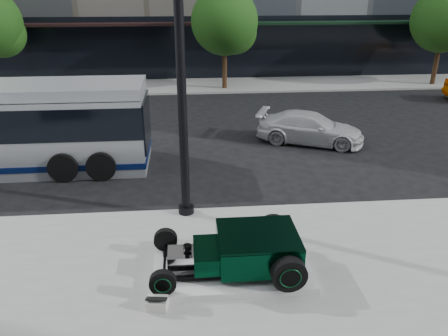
{
  "coord_description": "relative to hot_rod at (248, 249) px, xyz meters",
  "views": [
    {
      "loc": [
        -1.29,
        -12.83,
        5.98
      ],
      "look_at": [
        -0.32,
        -1.7,
        1.2
      ],
      "focal_mm": 35.0,
      "sensor_mm": 36.0,
      "label": 1
    }
  ],
  "objects": [
    {
      "name": "ground",
      "position": [
        0.1,
        4.99,
        -0.7
      ],
      "size": [
        120.0,
        120.0,
        0.0
      ],
      "primitive_type": "plane",
      "color": "black",
      "rests_on": "ground"
    },
    {
      "name": "sidewalk_far",
      "position": [
        0.1,
        18.99,
        -0.64
      ],
      "size": [
        70.0,
        4.0,
        0.12
      ],
      "primitive_type": "cube",
      "color": "gray",
      "rests_on": "ground"
    },
    {
      "name": "street_trees",
      "position": [
        1.25,
        18.06,
        3.07
      ],
      "size": [
        29.8,
        3.8,
        5.7
      ],
      "color": "black",
      "rests_on": "sidewalk_far"
    },
    {
      "name": "display_plinth",
      "position": [
        -0.33,
        -0.0,
        -0.5
      ],
      "size": [
        3.4,
        1.8,
        0.15
      ],
      "primitive_type": "cube",
      "color": "silver",
      "rests_on": "sidewalk_near"
    },
    {
      "name": "hot_rod",
      "position": [
        0.0,
        0.0,
        0.0
      ],
      "size": [
        3.22,
        2.0,
        0.81
      ],
      "color": "black",
      "rests_on": "display_plinth"
    },
    {
      "name": "info_plaque",
      "position": [
        -1.9,
        -1.01,
        -0.45
      ],
      "size": [
        0.44,
        0.36,
        0.31
      ],
      "color": "silver",
      "rests_on": "sidewalk_near"
    },
    {
      "name": "lamppost",
      "position": [
        -1.31,
        2.79,
        2.99
      ],
      "size": [
        0.42,
        0.42,
        7.71
      ],
      "color": "black",
      "rests_on": "sidewalk_near"
    },
    {
      "name": "white_sedan",
      "position": [
        3.68,
        8.41,
        -0.09
      ],
      "size": [
        4.52,
        3.16,
        1.22
      ],
      "primitive_type": "imported",
      "rotation": [
        0.0,
        0.0,
        1.18
      ],
      "color": "silver",
      "rests_on": "ground"
    }
  ]
}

